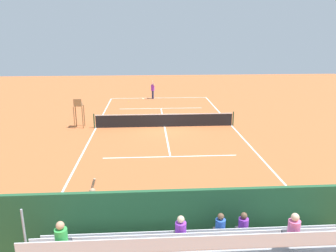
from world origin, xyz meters
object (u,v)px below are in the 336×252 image
(bleacher_stand, at_px, (194,247))
(tennis_player, at_px, (153,89))
(tennis_net, at_px, (165,120))
(umpire_chair, at_px, (79,110))
(equipment_bag, at_px, (204,229))
(line_judge, at_px, (93,206))
(courtside_bench, at_px, (246,216))
(tennis_racket, at_px, (143,99))
(tennis_ball_near, at_px, (129,101))

(bleacher_stand, relative_size, tennis_player, 4.70)
(tennis_net, relative_size, umpire_chair, 4.81)
(umpire_chair, distance_m, equipment_bag, 15.30)
(umpire_chair, relative_size, equipment_bag, 2.38)
(bleacher_stand, relative_size, line_judge, 4.70)
(umpire_chair, distance_m, line_judge, 13.65)
(tennis_net, distance_m, tennis_player, 10.68)
(courtside_bench, bearing_deg, tennis_racket, -81.08)
(tennis_net, relative_size, tennis_racket, 18.16)
(bleacher_stand, bearing_deg, equipment_bag, -107.85)
(bleacher_stand, relative_size, equipment_bag, 10.07)
(equipment_bag, distance_m, tennis_player, 24.09)
(tennis_net, bearing_deg, umpire_chair, -2.22)
(bleacher_stand, xyz_separation_m, equipment_bag, (-0.63, -1.95, -0.74))
(umpire_chair, bearing_deg, courtside_bench, 121.62)
(bleacher_stand, height_order, tennis_ball_near, bleacher_stand)
(tennis_net, distance_m, courtside_bench, 13.44)
(tennis_net, height_order, tennis_ball_near, tennis_net)
(courtside_bench, distance_m, tennis_ball_near, 23.07)
(umpire_chair, bearing_deg, tennis_racket, -113.64)
(bleacher_stand, distance_m, courtside_bench, 2.98)
(equipment_bag, relative_size, tennis_player, 0.47)
(umpire_chair, relative_size, tennis_ball_near, 32.42)
(equipment_bag, bearing_deg, courtside_bench, -175.01)
(tennis_net, xyz_separation_m, equipment_bag, (-0.65, 13.40, -0.32))
(bleacher_stand, distance_m, tennis_player, 26.01)
(tennis_racket, bearing_deg, bleacher_stand, 93.65)
(courtside_bench, relative_size, tennis_player, 0.93)
(tennis_net, distance_m, umpire_chair, 6.26)
(bleacher_stand, xyz_separation_m, tennis_racket, (1.66, -26.01, -0.90))
(tennis_player, bearing_deg, bleacher_stand, 91.50)
(bleacher_stand, relative_size, tennis_racket, 15.98)
(bleacher_stand, bearing_deg, tennis_player, -88.50)
(tennis_ball_near, distance_m, line_judge, 22.26)
(umpire_chair, bearing_deg, line_judge, 103.02)
(courtside_bench, height_order, equipment_bag, courtside_bench)
(umpire_chair, xyz_separation_m, tennis_player, (-5.54, -10.40, -0.30))
(equipment_bag, bearing_deg, tennis_racket, -84.57)
(umpire_chair, xyz_separation_m, courtside_bench, (-8.32, 13.51, -0.76))
(tennis_player, xyz_separation_m, tennis_racket, (0.98, -0.02, -1.00))
(umpire_chair, relative_size, tennis_player, 1.11)
(courtside_bench, height_order, tennis_player, tennis_player)
(tennis_net, bearing_deg, courtside_bench, 99.07)
(courtside_bench, relative_size, equipment_bag, 2.00)
(tennis_player, distance_m, line_judge, 23.83)
(bleacher_stand, height_order, equipment_bag, bleacher_stand)
(tennis_net, relative_size, tennis_ball_near, 156.06)
(tennis_net, xyz_separation_m, tennis_ball_near, (3.11, -9.19, -0.47))
(bleacher_stand, bearing_deg, tennis_racket, -86.35)
(tennis_ball_near, bearing_deg, equipment_bag, 99.46)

